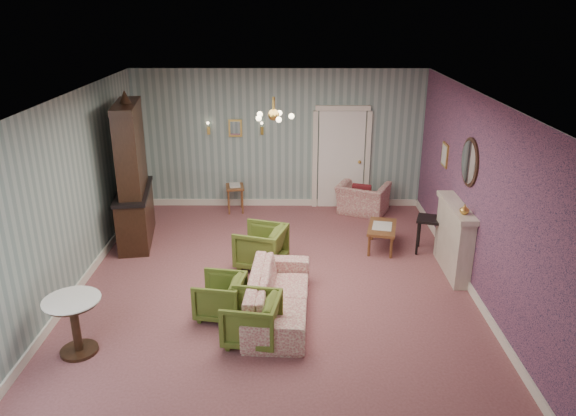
{
  "coord_description": "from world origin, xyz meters",
  "views": [
    {
      "loc": [
        0.24,
        -7.68,
        4.14
      ],
      "look_at": [
        0.2,
        0.4,
        1.1
      ],
      "focal_mm": 34.3,
      "sensor_mm": 36.0,
      "label": 1
    }
  ],
  "objects_px": {
    "dresser": "(131,170)",
    "pedestal_table": "(75,326)",
    "coffee_table": "(381,237)",
    "olive_chair_b": "(220,295)",
    "olive_chair_a": "(251,317)",
    "olive_chair_c": "(261,245)",
    "sofa_chintz": "(279,288)",
    "fireplace": "(454,239)",
    "side_table_black": "(429,235)",
    "wingback_chair": "(363,193)"
  },
  "relations": [
    {
      "from": "fireplace",
      "to": "side_table_black",
      "type": "height_order",
      "value": "fireplace"
    },
    {
      "from": "olive_chair_b",
      "to": "olive_chair_c",
      "type": "height_order",
      "value": "olive_chair_c"
    },
    {
      "from": "dresser",
      "to": "pedestal_table",
      "type": "height_order",
      "value": "dresser"
    },
    {
      "from": "fireplace",
      "to": "sofa_chintz",
      "type": "bearing_deg",
      "value": -154.56
    },
    {
      "from": "olive_chair_b",
      "to": "pedestal_table",
      "type": "xyz_separation_m",
      "value": [
        -1.68,
        -0.88,
        0.06
      ]
    },
    {
      "from": "coffee_table",
      "to": "olive_chair_b",
      "type": "bearing_deg",
      "value": -139.12
    },
    {
      "from": "dresser",
      "to": "fireplace",
      "type": "height_order",
      "value": "dresser"
    },
    {
      "from": "olive_chair_a",
      "to": "side_table_black",
      "type": "bearing_deg",
      "value": 142.26
    },
    {
      "from": "wingback_chair",
      "to": "side_table_black",
      "type": "xyz_separation_m",
      "value": [
        0.91,
        -1.93,
        -0.1
      ]
    },
    {
      "from": "dresser",
      "to": "pedestal_table",
      "type": "relative_size",
      "value": 3.53
    },
    {
      "from": "side_table_black",
      "to": "fireplace",
      "type": "bearing_deg",
      "value": -73.96
    },
    {
      "from": "olive_chair_c",
      "to": "fireplace",
      "type": "height_order",
      "value": "fireplace"
    },
    {
      "from": "wingback_chair",
      "to": "pedestal_table",
      "type": "distance_m",
      "value": 6.43
    },
    {
      "from": "dresser",
      "to": "olive_chair_a",
      "type": "bearing_deg",
      "value": -63.23
    },
    {
      "from": "olive_chair_b",
      "to": "dresser",
      "type": "distance_m",
      "value": 3.35
    },
    {
      "from": "olive_chair_a",
      "to": "olive_chair_c",
      "type": "height_order",
      "value": "olive_chair_c"
    },
    {
      "from": "fireplace",
      "to": "dresser",
      "type": "bearing_deg",
      "value": 167.24
    },
    {
      "from": "olive_chair_b",
      "to": "dresser",
      "type": "height_order",
      "value": "dresser"
    },
    {
      "from": "olive_chair_c",
      "to": "sofa_chintz",
      "type": "xyz_separation_m",
      "value": [
        0.32,
        -1.51,
        0.02
      ]
    },
    {
      "from": "olive_chair_a",
      "to": "wingback_chair",
      "type": "relative_size",
      "value": 0.73
    },
    {
      "from": "sofa_chintz",
      "to": "side_table_black",
      "type": "relative_size",
      "value": 3.22
    },
    {
      "from": "coffee_table",
      "to": "side_table_black",
      "type": "distance_m",
      "value": 0.81
    },
    {
      "from": "olive_chair_c",
      "to": "coffee_table",
      "type": "xyz_separation_m",
      "value": [
        2.11,
        0.69,
        -0.17
      ]
    },
    {
      "from": "olive_chair_a",
      "to": "olive_chair_b",
      "type": "xyz_separation_m",
      "value": [
        -0.48,
        0.62,
        -0.03
      ]
    },
    {
      "from": "dresser",
      "to": "sofa_chintz",
      "type": "bearing_deg",
      "value": -52.92
    },
    {
      "from": "wingback_chair",
      "to": "side_table_black",
      "type": "height_order",
      "value": "wingback_chair"
    },
    {
      "from": "olive_chair_a",
      "to": "coffee_table",
      "type": "height_order",
      "value": "olive_chair_a"
    },
    {
      "from": "sofa_chintz",
      "to": "pedestal_table",
      "type": "xyz_separation_m",
      "value": [
        -2.5,
        -0.92,
        -0.02
      ]
    },
    {
      "from": "olive_chair_b",
      "to": "side_table_black",
      "type": "bearing_deg",
      "value": 131.23
    },
    {
      "from": "wingback_chair",
      "to": "pedestal_table",
      "type": "relative_size",
      "value": 1.28
    },
    {
      "from": "olive_chair_c",
      "to": "fireplace",
      "type": "bearing_deg",
      "value": 103.53
    },
    {
      "from": "olive_chair_b",
      "to": "fireplace",
      "type": "height_order",
      "value": "fireplace"
    },
    {
      "from": "coffee_table",
      "to": "pedestal_table",
      "type": "relative_size",
      "value": 1.12
    },
    {
      "from": "olive_chair_a",
      "to": "pedestal_table",
      "type": "xyz_separation_m",
      "value": [
        -2.16,
        -0.26,
        0.03
      ]
    },
    {
      "from": "olive_chair_b",
      "to": "pedestal_table",
      "type": "height_order",
      "value": "pedestal_table"
    },
    {
      "from": "olive_chair_c",
      "to": "wingback_chair",
      "type": "distance_m",
      "value": 3.17
    },
    {
      "from": "side_table_black",
      "to": "wingback_chair",
      "type": "bearing_deg",
      "value": 115.22
    },
    {
      "from": "olive_chair_b",
      "to": "coffee_table",
      "type": "bearing_deg",
      "value": 140.32
    },
    {
      "from": "dresser",
      "to": "coffee_table",
      "type": "distance_m",
      "value": 4.6
    },
    {
      "from": "olive_chair_a",
      "to": "side_table_black",
      "type": "distance_m",
      "value": 3.98
    },
    {
      "from": "olive_chair_c",
      "to": "sofa_chintz",
      "type": "relative_size",
      "value": 0.37
    },
    {
      "from": "olive_chair_b",
      "to": "olive_chair_c",
      "type": "xyz_separation_m",
      "value": [
        0.49,
        1.56,
        0.06
      ]
    },
    {
      "from": "sofa_chintz",
      "to": "dresser",
      "type": "bearing_deg",
      "value": 49.34
    },
    {
      "from": "sofa_chintz",
      "to": "pedestal_table",
      "type": "bearing_deg",
      "value": 113.47
    },
    {
      "from": "olive_chair_a",
      "to": "coffee_table",
      "type": "relative_size",
      "value": 0.83
    },
    {
      "from": "dresser",
      "to": "pedestal_table",
      "type": "xyz_separation_m",
      "value": [
        0.16,
        -3.48,
        -0.96
      ]
    },
    {
      "from": "olive_chair_b",
      "to": "fireplace",
      "type": "bearing_deg",
      "value": 120.28
    },
    {
      "from": "sofa_chintz",
      "to": "fireplace",
      "type": "height_order",
      "value": "fireplace"
    },
    {
      "from": "coffee_table",
      "to": "pedestal_table",
      "type": "bearing_deg",
      "value": -143.88
    },
    {
      "from": "sofa_chintz",
      "to": "side_table_black",
      "type": "xyz_separation_m",
      "value": [
        2.57,
        2.05,
        -0.08
      ]
    }
  ]
}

